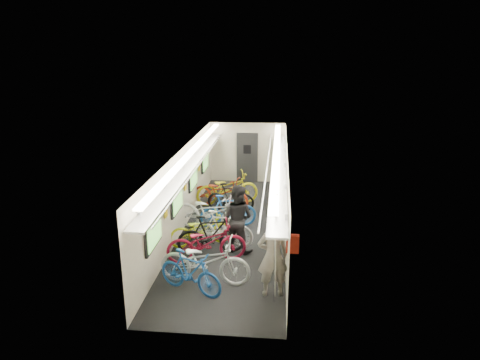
% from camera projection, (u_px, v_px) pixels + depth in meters
% --- Properties ---
extents(train_car_shell, '(10.00, 10.00, 10.00)m').
position_uv_depth(train_car_shell, '(225.00, 169.00, 12.95)').
color(train_car_shell, black).
rests_on(train_car_shell, ground).
extents(bicycle_0, '(2.12, 0.87, 1.09)m').
position_uv_depth(bicycle_0, '(205.00, 261.00, 9.58)').
color(bicycle_0, silver).
rests_on(bicycle_0, ground).
extents(bicycle_1, '(1.65, 1.09, 0.96)m').
position_uv_depth(bicycle_1, '(190.00, 272.00, 9.21)').
color(bicycle_1, '#1B53A6').
rests_on(bicycle_1, ground).
extents(bicycle_2, '(2.10, 1.21, 1.04)m').
position_uv_depth(bicycle_2, '(207.00, 242.00, 10.58)').
color(bicycle_2, maroon).
rests_on(bicycle_2, ground).
extents(bicycle_3, '(1.85, 0.89, 1.07)m').
position_uv_depth(bicycle_3, '(211.00, 235.00, 11.00)').
color(bicycle_3, black).
rests_on(bicycle_3, ground).
extents(bicycle_4, '(1.84, 1.25, 0.91)m').
position_uv_depth(bicycle_4, '(201.00, 229.00, 11.52)').
color(bicycle_4, '#B7C112').
rests_on(bicycle_4, ground).
extents(bicycle_5, '(1.73, 0.67, 1.01)m').
position_uv_depth(bicycle_5, '(222.00, 229.00, 11.44)').
color(bicycle_5, white).
rests_on(bicycle_5, ground).
extents(bicycle_6, '(2.33, 1.41, 1.16)m').
position_uv_depth(bicycle_6, '(210.00, 212.00, 12.42)').
color(bicycle_6, silver).
rests_on(bicycle_6, ground).
extents(bicycle_7, '(1.78, 0.92, 1.03)m').
position_uv_depth(bicycle_7, '(228.00, 211.00, 12.71)').
color(bicycle_7, '#1C56AA').
rests_on(bicycle_7, ground).
extents(bicycle_8, '(2.18, 1.37, 1.08)m').
position_uv_depth(bicycle_8, '(220.00, 193.00, 14.27)').
color(bicycle_8, maroon).
rests_on(bicycle_8, ground).
extents(bicycle_9, '(1.58, 0.51, 0.94)m').
position_uv_depth(bicycle_9, '(231.00, 197.00, 14.07)').
color(bicycle_9, black).
rests_on(bicycle_9, ground).
extents(bicycle_10, '(2.28, 1.42, 1.13)m').
position_uv_depth(bicycle_10, '(227.00, 188.00, 14.67)').
color(bicycle_10, gold).
rests_on(bicycle_10, ground).
extents(passenger_near, '(0.73, 0.54, 1.81)m').
position_uv_depth(passenger_near, '(273.00, 256.00, 9.01)').
color(passenger_near, gray).
rests_on(passenger_near, ground).
extents(passenger_mid, '(1.06, 0.95, 1.81)m').
position_uv_depth(passenger_mid, '(237.00, 218.00, 11.08)').
color(passenger_mid, black).
rests_on(passenger_mid, ground).
extents(backpack, '(0.27, 0.15, 0.38)m').
position_uv_depth(backpack, '(293.00, 244.00, 8.73)').
color(backpack, '#A91F10').
rests_on(backpack, passenger_near).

